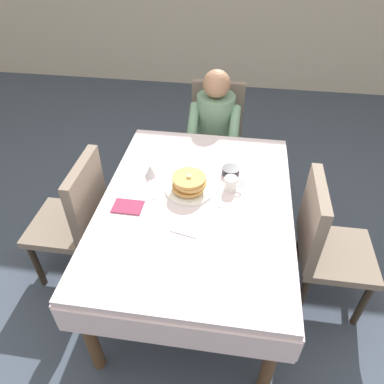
{
  "coord_description": "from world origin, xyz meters",
  "views": [
    {
      "loc": [
        0.21,
        -1.55,
        2.14
      ],
      "look_at": [
        -0.03,
        0.03,
        0.79
      ],
      "focal_mm": 33.85,
      "sensor_mm": 36.0,
      "label": 1
    }
  ],
  "objects_px": {
    "syrup_pitcher": "(150,171)",
    "breakfast_stack": "(189,183)",
    "plate_breakfast": "(189,190)",
    "knife_right_of_plate": "(221,196)",
    "cup_coffee": "(231,184)",
    "dining_table_main": "(196,213)",
    "spoon_near_edge": "(184,234)",
    "chair_diner": "(216,131)",
    "chair_right_side": "(324,241)",
    "fork_left_of_plate": "(158,190)",
    "chair_left_side": "(77,215)",
    "bowl_butter": "(231,171)",
    "diner_person": "(215,126)"
  },
  "relations": [
    {
      "from": "knife_right_of_plate",
      "to": "spoon_near_edge",
      "type": "distance_m",
      "value": 0.37
    },
    {
      "from": "dining_table_main",
      "to": "chair_right_side",
      "type": "height_order",
      "value": "chair_right_side"
    },
    {
      "from": "chair_right_side",
      "to": "fork_left_of_plate",
      "type": "distance_m",
      "value": 1.04
    },
    {
      "from": "chair_right_side",
      "to": "fork_left_of_plate",
      "type": "height_order",
      "value": "chair_right_side"
    },
    {
      "from": "chair_diner",
      "to": "breakfast_stack",
      "type": "distance_m",
      "value": 1.12
    },
    {
      "from": "knife_right_of_plate",
      "to": "cup_coffee",
      "type": "bearing_deg",
      "value": -36.79
    },
    {
      "from": "dining_table_main",
      "to": "bowl_butter",
      "type": "xyz_separation_m",
      "value": [
        0.18,
        0.3,
        0.11
      ]
    },
    {
      "from": "chair_diner",
      "to": "diner_person",
      "type": "height_order",
      "value": "diner_person"
    },
    {
      "from": "chair_right_side",
      "to": "fork_left_of_plate",
      "type": "relative_size",
      "value": 5.17
    },
    {
      "from": "plate_breakfast",
      "to": "knife_right_of_plate",
      "type": "distance_m",
      "value": 0.19
    },
    {
      "from": "diner_person",
      "to": "bowl_butter",
      "type": "relative_size",
      "value": 10.18
    },
    {
      "from": "chair_diner",
      "to": "breakfast_stack",
      "type": "height_order",
      "value": "chair_diner"
    },
    {
      "from": "plate_breakfast",
      "to": "breakfast_stack",
      "type": "height_order",
      "value": "breakfast_stack"
    },
    {
      "from": "plate_breakfast",
      "to": "fork_left_of_plate",
      "type": "distance_m",
      "value": 0.19
    },
    {
      "from": "chair_diner",
      "to": "fork_left_of_plate",
      "type": "distance_m",
      "value": 1.15
    },
    {
      "from": "breakfast_stack",
      "to": "knife_right_of_plate",
      "type": "bearing_deg",
      "value": -5.47
    },
    {
      "from": "dining_table_main",
      "to": "chair_diner",
      "type": "xyz_separation_m",
      "value": [
        0.01,
        1.17,
        -0.12
      ]
    },
    {
      "from": "breakfast_stack",
      "to": "diner_person",
      "type": "bearing_deg",
      "value": 85.89
    },
    {
      "from": "cup_coffee",
      "to": "spoon_near_edge",
      "type": "xyz_separation_m",
      "value": [
        -0.22,
        -0.41,
        -0.04
      ]
    },
    {
      "from": "chair_diner",
      "to": "diner_person",
      "type": "relative_size",
      "value": 0.83
    },
    {
      "from": "dining_table_main",
      "to": "spoon_near_edge",
      "type": "relative_size",
      "value": 10.16
    },
    {
      "from": "spoon_near_edge",
      "to": "plate_breakfast",
      "type": "bearing_deg",
      "value": 105.94
    },
    {
      "from": "syrup_pitcher",
      "to": "cup_coffee",
      "type": "bearing_deg",
      "value": -6.85
    },
    {
      "from": "dining_table_main",
      "to": "spoon_near_edge",
      "type": "bearing_deg",
      "value": -96.24
    },
    {
      "from": "dining_table_main",
      "to": "chair_diner",
      "type": "relative_size",
      "value": 1.64
    },
    {
      "from": "fork_left_of_plate",
      "to": "knife_right_of_plate",
      "type": "bearing_deg",
      "value": -87.04
    },
    {
      "from": "chair_left_side",
      "to": "syrup_pitcher",
      "type": "bearing_deg",
      "value": -65.28
    },
    {
      "from": "chair_left_side",
      "to": "syrup_pitcher",
      "type": "distance_m",
      "value": 0.56
    },
    {
      "from": "fork_left_of_plate",
      "to": "bowl_butter",
      "type": "bearing_deg",
      "value": -58.81
    },
    {
      "from": "cup_coffee",
      "to": "syrup_pitcher",
      "type": "height_order",
      "value": "cup_coffee"
    },
    {
      "from": "chair_left_side",
      "to": "bowl_butter",
      "type": "relative_size",
      "value": 8.45
    },
    {
      "from": "syrup_pitcher",
      "to": "breakfast_stack",
      "type": "bearing_deg",
      "value": -24.31
    },
    {
      "from": "plate_breakfast",
      "to": "breakfast_stack",
      "type": "bearing_deg",
      "value": -120.73
    },
    {
      "from": "bowl_butter",
      "to": "syrup_pitcher",
      "type": "xyz_separation_m",
      "value": [
        -0.5,
        -0.09,
        0.02
      ]
    },
    {
      "from": "cup_coffee",
      "to": "spoon_near_edge",
      "type": "relative_size",
      "value": 0.75
    },
    {
      "from": "spoon_near_edge",
      "to": "knife_right_of_plate",
      "type": "bearing_deg",
      "value": 75.59
    },
    {
      "from": "cup_coffee",
      "to": "syrup_pitcher",
      "type": "xyz_separation_m",
      "value": [
        -0.51,
        0.06,
        -0.01
      ]
    },
    {
      "from": "breakfast_stack",
      "to": "spoon_near_edge",
      "type": "relative_size",
      "value": 1.37
    },
    {
      "from": "chair_diner",
      "to": "knife_right_of_plate",
      "type": "xyz_separation_m",
      "value": [
        0.12,
        -1.1,
        0.21
      ]
    },
    {
      "from": "cup_coffee",
      "to": "knife_right_of_plate",
      "type": "relative_size",
      "value": 0.57
    },
    {
      "from": "breakfast_stack",
      "to": "knife_right_of_plate",
      "type": "xyz_separation_m",
      "value": [
        0.19,
        -0.02,
        -0.06
      ]
    },
    {
      "from": "chair_diner",
      "to": "syrup_pitcher",
      "type": "xyz_separation_m",
      "value": [
        -0.33,
        -0.96,
        0.25
      ]
    },
    {
      "from": "diner_person",
      "to": "chair_left_side",
      "type": "relative_size",
      "value": 1.2
    },
    {
      "from": "spoon_near_edge",
      "to": "bowl_butter",
      "type": "bearing_deg",
      "value": 81.54
    },
    {
      "from": "dining_table_main",
      "to": "spoon_near_edge",
      "type": "xyz_separation_m",
      "value": [
        -0.03,
        -0.26,
        0.09
      ]
    },
    {
      "from": "chair_right_side",
      "to": "knife_right_of_plate",
      "type": "height_order",
      "value": "chair_right_side"
    },
    {
      "from": "breakfast_stack",
      "to": "bowl_butter",
      "type": "bearing_deg",
      "value": 41.69
    },
    {
      "from": "breakfast_stack",
      "to": "cup_coffee",
      "type": "bearing_deg",
      "value": 13.21
    },
    {
      "from": "dining_table_main",
      "to": "diner_person",
      "type": "relative_size",
      "value": 1.36
    },
    {
      "from": "breakfast_stack",
      "to": "knife_right_of_plate",
      "type": "relative_size",
      "value": 1.03
    }
  ]
}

